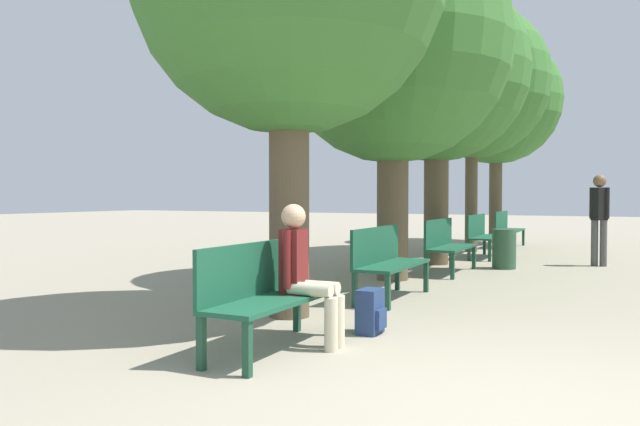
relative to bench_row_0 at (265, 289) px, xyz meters
The scene contains 14 objects.
ground_plane 2.31m from the bench_row_0, 16.72° to the right, with size 80.00×80.00×0.00m, color gray.
bench_row_0 is the anchor object (origin of this frame).
bench_row_1 3.02m from the bench_row_0, 90.00° to the left, with size 0.51×1.65×0.94m.
bench_row_2 6.05m from the bench_row_0, 90.00° to the left, with size 0.51×1.65×0.94m.
bench_row_3 9.07m from the bench_row_0, 90.00° to the left, with size 0.51×1.65×0.94m.
bench_row_4 12.09m from the bench_row_0, 90.00° to the left, with size 0.51×1.65×0.94m.
tree_row_1 5.81m from the bench_row_0, 96.49° to the left, with size 3.77×3.77×5.64m.
tree_row_2 8.05m from the bench_row_0, 94.27° to the left, with size 3.59×3.59×5.60m.
tree_row_3 11.02m from the bench_row_0, 93.01° to the left, with size 3.66×3.66×5.91m.
tree_row_4 13.96m from the bench_row_0, 92.33° to the left, with size 3.63×3.63×5.88m.
person_seated 0.40m from the bench_row_0, 48.39° to the left, with size 0.58×0.33×1.28m.
backpack 1.21m from the bench_row_0, 59.52° to the left, with size 0.24×0.30×0.44m.
pedestrian_near 8.74m from the bench_row_0, 74.35° to the left, with size 0.36×0.31×1.75m.
trash_bin 7.21m from the bench_row_0, 83.67° to the left, with size 0.43×0.43×0.73m.
Camera 1 is at (0.69, -4.02, 1.36)m, focal length 35.00 mm.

